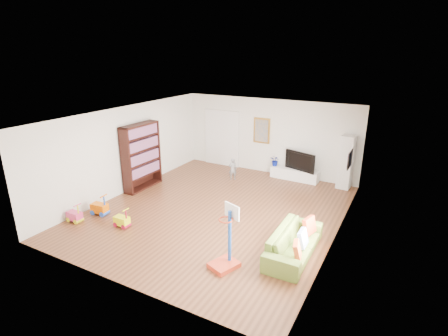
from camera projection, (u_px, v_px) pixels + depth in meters
The scene contains 25 objects.
floor at pixel (217, 210), 9.90m from camera, with size 6.50×7.50×0.00m, color brown.
ceiling at pixel (217, 116), 9.03m from camera, with size 6.50×7.50×0.00m, color white.
wall_back at pixel (268, 137), 12.58m from camera, with size 6.50×0.00×2.70m, color silver.
wall_front at pixel (115, 222), 6.34m from camera, with size 6.50×0.00×2.70m, color silver.
wall_left at pixel (127, 150), 10.93m from camera, with size 0.00×7.50×2.70m, color silver.
wall_right at pixel (340, 187), 7.99m from camera, with size 0.00×7.50×2.70m, color beige.
navy_accent at pixel (353, 151), 9.00m from camera, with size 0.01×3.20×1.70m, color black.
olive_wainscot at pixel (347, 199), 9.43m from camera, with size 0.01×3.20×1.00m, color brown.
doorway at pixel (222, 139), 13.50m from camera, with size 1.45×0.06×2.10m, color white.
painting_back at pixel (262, 131), 12.59m from camera, with size 0.62×0.06×0.92m, color gold.
artwork_right at pixel (350, 159), 9.29m from camera, with size 0.04×0.56×0.46m, color #7F3F8C.
media_console at pixel (294, 174), 12.20m from camera, with size 1.67×0.42×0.39m, color white.
tall_cabinet at pixel (346, 162), 11.24m from camera, with size 0.41×0.41×1.76m, color silver.
bookshelf at pixel (141, 157), 11.21m from camera, with size 0.38×1.46×2.13m, color black.
sofa at pixel (294, 242), 7.68m from camera, with size 2.04×0.80×0.60m, color olive.
basketball_hoop at pixel (224, 238), 7.09m from camera, with size 0.48×0.58×1.39m, color red.
ride_on_yellow at pixel (121, 217), 8.91m from camera, with size 0.39×0.24×0.52m, color #F9FF0F.
ride_on_orange at pixel (99, 204), 9.56m from camera, with size 0.45×0.28×0.59m, color #DF6302.
ride_on_pink at pixel (74, 213), 9.17m from camera, with size 0.39×0.24×0.52m, color #D5366C.
child at pixel (233, 169), 12.11m from camera, with size 0.29×0.19×0.78m, color slate.
tv at pixel (302, 161), 11.93m from camera, with size 1.15×0.15×0.66m, color black.
vase_plant at pixel (275, 161), 12.40m from camera, with size 0.35×0.30×0.38m, color #09188B.
pillow_left at pixel (297, 251), 7.06m from camera, with size 0.09×0.36×0.36m, color #D25124.
pillow_center at pixel (303, 238), 7.52m from camera, with size 0.10×0.37×0.37m, color white.
pillow_right at pixel (309, 226), 8.06m from camera, with size 0.10×0.39×0.39m, color #B83216.
Camera 1 is at (4.47, -7.80, 4.32)m, focal length 28.00 mm.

